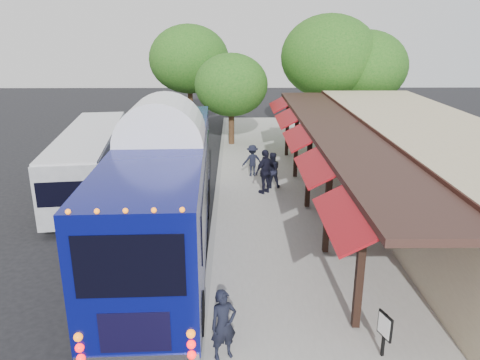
% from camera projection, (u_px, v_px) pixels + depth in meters
% --- Properties ---
extents(ground, '(90.00, 90.00, 0.00)m').
position_uv_depth(ground, '(209.00, 258.00, 15.24)').
color(ground, black).
rests_on(ground, ground).
extents(sidewalk, '(10.00, 40.00, 0.15)m').
position_uv_depth(sidewalk, '(337.00, 210.00, 19.07)').
color(sidewalk, '#9E9B93').
rests_on(sidewalk, ground).
extents(curb, '(0.20, 40.00, 0.16)m').
position_uv_depth(curb, '(215.00, 210.00, 19.02)').
color(curb, gray).
rests_on(curb, ground).
extents(station_shelter, '(8.15, 20.00, 3.60)m').
position_uv_depth(station_shelter, '(424.00, 168.00, 18.55)').
color(station_shelter, tan).
rests_on(station_shelter, ground).
extents(coach_bus, '(3.14, 12.81, 4.07)m').
position_uv_depth(coach_bus, '(165.00, 187.00, 15.32)').
color(coach_bus, '#080D63').
rests_on(coach_bus, ground).
extents(city_bus, '(3.58, 10.51, 2.77)m').
position_uv_depth(city_bus, '(91.00, 159.00, 20.95)').
color(city_bus, gray).
rests_on(city_bus, ground).
extents(ped_a, '(0.72, 0.61, 1.66)m').
position_uv_depth(ped_a, '(224.00, 325.00, 10.19)').
color(ped_a, black).
rests_on(ped_a, sidewalk).
extents(ped_b, '(0.85, 0.69, 1.65)m').
position_uv_depth(ped_b, '(272.00, 170.00, 21.24)').
color(ped_b, black).
rests_on(ped_b, sidewalk).
extents(ped_c, '(1.19, 1.12, 1.98)m').
position_uv_depth(ped_c, '(265.00, 171.00, 20.47)').
color(ped_c, black).
rests_on(ped_c, sidewalk).
extents(ped_d, '(1.12, 0.82, 1.56)m').
position_uv_depth(ped_d, '(252.00, 160.00, 22.95)').
color(ped_d, black).
rests_on(ped_d, sidewalk).
extents(sign_board, '(0.19, 0.47, 1.07)m').
position_uv_depth(sign_board, '(385.00, 328.00, 10.26)').
color(sign_board, black).
rests_on(sign_board, sidewalk).
extents(tree_left, '(4.47, 4.47, 5.72)m').
position_uv_depth(tree_left, '(231.00, 85.00, 28.41)').
color(tree_left, '#382314').
rests_on(tree_left, ground).
extents(tree_mid, '(6.27, 6.27, 8.02)m').
position_uv_depth(tree_mid, '(329.00, 57.00, 30.15)').
color(tree_mid, '#382314').
rests_on(tree_mid, ground).
extents(tree_right, '(5.50, 5.50, 7.05)m').
position_uv_depth(tree_right, '(365.00, 67.00, 30.50)').
color(tree_right, '#382314').
rests_on(tree_right, ground).
extents(tree_far, '(5.79, 5.79, 7.42)m').
position_uv_depth(tree_far, '(189.00, 59.00, 33.92)').
color(tree_far, '#382314').
rests_on(tree_far, ground).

